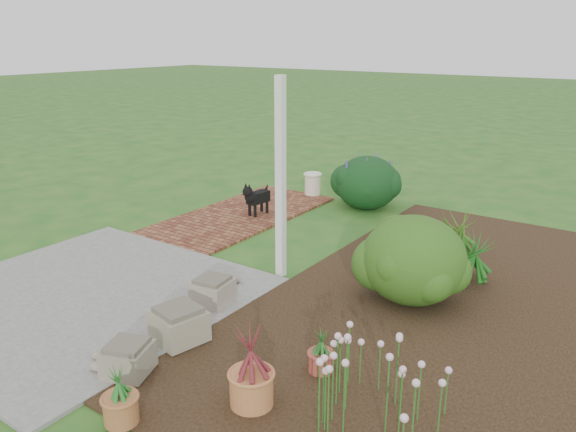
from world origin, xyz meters
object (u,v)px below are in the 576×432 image
Objects in this scene: stone_trough_near at (128,360)px; evergreen_shrub at (414,257)px; black_dog at (256,197)px; cream_ceramic_urn at (313,184)px.

evergreen_shrub is (1.47, 2.88, 0.37)m from stone_trough_near.
evergreen_shrub is at bearing -18.25° from black_dog.
stone_trough_near is at bearing -72.76° from cream_ceramic_urn.
black_dog is 3.71m from evergreen_shrub.
stone_trough_near is at bearing -117.11° from evergreen_shrub.
black_dog is at bearing 114.01° from stone_trough_near.
cream_ceramic_urn is at bearing 92.30° from black_dog.
evergreen_shrub is at bearing 62.89° from stone_trough_near.
cream_ceramic_urn is (0.08, 1.65, -0.12)m from black_dog.
black_dog is 1.55× the size of cream_ceramic_urn.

